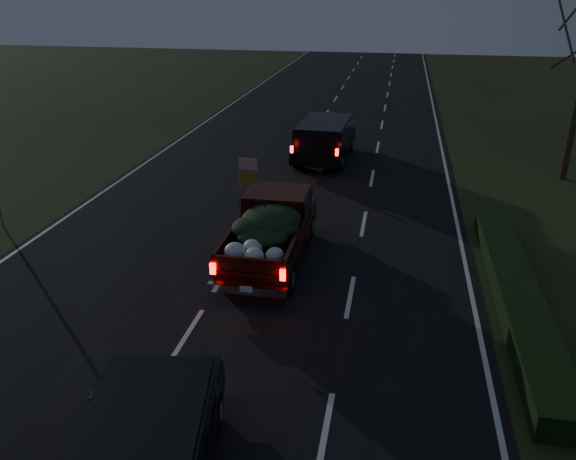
% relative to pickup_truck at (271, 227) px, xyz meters
% --- Properties ---
extents(ground, '(120.00, 120.00, 0.00)m').
position_rel_pickup_truck_xyz_m(ground, '(-1.05, -4.35, -1.03)').
color(ground, black).
rests_on(ground, ground).
extents(road_asphalt, '(14.00, 120.00, 0.02)m').
position_rel_pickup_truck_xyz_m(road_asphalt, '(-1.05, -4.35, -1.02)').
color(road_asphalt, black).
rests_on(road_asphalt, ground).
extents(hedge_row, '(1.00, 10.00, 0.60)m').
position_rel_pickup_truck_xyz_m(hedge_row, '(6.75, -1.35, -0.73)').
color(hedge_row, black).
rests_on(hedge_row, ground).
extents(pickup_truck, '(2.04, 5.24, 2.74)m').
position_rel_pickup_truck_xyz_m(pickup_truck, '(0.00, 0.00, 0.00)').
color(pickup_truck, '#370D07').
rests_on(pickup_truck, ground).
extents(lead_suv, '(2.42, 5.31, 1.50)m').
position_rel_pickup_truck_xyz_m(lead_suv, '(0.17, 10.55, 0.11)').
color(lead_suv, black).
rests_on(lead_suv, ground).
extents(rear_suv, '(2.71, 4.83, 1.31)m').
position_rel_pickup_truck_xyz_m(rear_suv, '(-0.01, -8.77, -0.04)').
color(rear_suv, black).
rests_on(rear_suv, ground).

